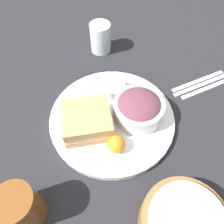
# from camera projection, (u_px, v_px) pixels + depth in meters

# --- Properties ---
(ground_plane) EXTENTS (4.00, 4.00, 0.00)m
(ground_plane) POSITION_uv_depth(u_px,v_px,m) (112.00, 120.00, 0.58)
(ground_plane) COLOR #232328
(plate) EXTENTS (0.32, 0.32, 0.02)m
(plate) POSITION_uv_depth(u_px,v_px,m) (112.00, 118.00, 0.58)
(plate) COLOR white
(plate) RESTS_ON ground_plane
(sandwich) EXTENTS (0.14, 0.14, 0.06)m
(sandwich) POSITION_uv_depth(u_px,v_px,m) (87.00, 121.00, 0.53)
(sandwich) COLOR tan
(sandwich) RESTS_ON plate
(salad_bowl) EXTENTS (0.13, 0.13, 0.07)m
(salad_bowl) POSITION_uv_depth(u_px,v_px,m) (139.00, 108.00, 0.54)
(salad_bowl) COLOR silver
(salad_bowl) RESTS_ON plate
(dressing_cup) EXTENTS (0.06, 0.06, 0.03)m
(dressing_cup) POSITION_uv_depth(u_px,v_px,m) (113.00, 89.00, 0.60)
(dressing_cup) COLOR #B7B7BC
(dressing_cup) RESTS_ON plate
(orange_wedge) EXTENTS (0.04, 0.04, 0.04)m
(orange_wedge) POSITION_uv_depth(u_px,v_px,m) (116.00, 144.00, 0.50)
(orange_wedge) COLOR orange
(orange_wedge) RESTS_ON plate
(drink_glass) EXTENTS (0.08, 0.08, 0.10)m
(drink_glass) POSITION_uv_depth(u_px,v_px,m) (21.00, 207.00, 0.41)
(drink_glass) COLOR brown
(drink_glass) RESTS_ON ground_plane
(bread_basket) EXTENTS (0.17, 0.17, 0.07)m
(bread_basket) POSITION_uv_depth(u_px,v_px,m) (183.00, 224.00, 0.41)
(bread_basket) COLOR olive
(bread_basket) RESTS_ON ground_plane
(fork) EXTENTS (0.19, 0.02, 0.01)m
(fork) POSITION_uv_depth(u_px,v_px,m) (198.00, 80.00, 0.66)
(fork) COLOR silver
(fork) RESTS_ON ground_plane
(knife) EXTENTS (0.20, 0.02, 0.01)m
(knife) POSITION_uv_depth(u_px,v_px,m) (202.00, 84.00, 0.65)
(knife) COLOR silver
(knife) RESTS_ON ground_plane
(spoon) EXTENTS (0.17, 0.02, 0.01)m
(spoon) POSITION_uv_depth(u_px,v_px,m) (205.00, 89.00, 0.64)
(spoon) COLOR silver
(spoon) RESTS_ON ground_plane
(water_glass) EXTENTS (0.07, 0.07, 0.09)m
(water_glass) POSITION_uv_depth(u_px,v_px,m) (100.00, 38.00, 0.71)
(water_glass) COLOR silver
(water_glass) RESTS_ON ground_plane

